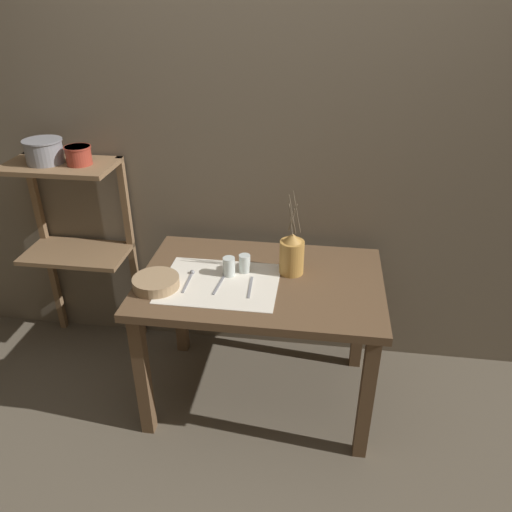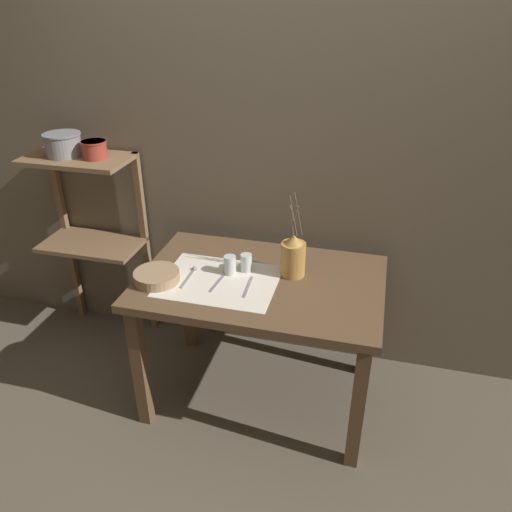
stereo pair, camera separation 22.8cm
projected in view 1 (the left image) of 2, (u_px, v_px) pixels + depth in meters
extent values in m
plane|color=brown|center=(260.00, 393.00, 2.69)|extent=(12.00, 12.00, 0.00)
cube|color=#6B5E4C|center=(274.00, 149.00, 2.53)|extent=(7.00, 0.06, 2.40)
cube|color=brown|center=(261.00, 282.00, 2.35)|extent=(1.14, 0.75, 0.04)
cube|color=brown|center=(143.00, 376.00, 2.31)|extent=(0.06, 0.06, 0.68)
cube|color=brown|center=(366.00, 398.00, 2.19)|extent=(0.06, 0.06, 0.68)
cube|color=brown|center=(180.00, 301.00, 2.86)|extent=(0.06, 0.06, 0.68)
cube|color=brown|center=(360.00, 315.00, 2.74)|extent=(0.06, 0.06, 0.68)
cube|color=brown|center=(59.00, 166.00, 2.52)|extent=(0.56, 0.31, 0.02)
cube|color=brown|center=(77.00, 253.00, 2.76)|extent=(0.56, 0.31, 0.02)
cube|color=brown|center=(47.00, 248.00, 2.94)|extent=(0.04, 0.04, 1.15)
cube|color=brown|center=(132.00, 254.00, 2.87)|extent=(0.04, 0.04, 1.15)
cube|color=silver|center=(220.00, 283.00, 2.30)|extent=(0.54, 0.42, 0.00)
cylinder|color=#B7843D|center=(292.00, 257.00, 2.35)|extent=(0.12, 0.12, 0.17)
cone|color=#B7843D|center=(292.00, 238.00, 2.30)|extent=(0.09, 0.09, 0.04)
cylinder|color=brown|center=(292.00, 215.00, 2.23)|extent=(0.04, 0.02, 0.20)
cylinder|color=brown|center=(293.00, 218.00, 2.25)|extent=(0.04, 0.03, 0.15)
cylinder|color=brown|center=(292.00, 219.00, 2.25)|extent=(0.04, 0.02, 0.15)
cylinder|color=brown|center=(291.00, 218.00, 2.25)|extent=(0.03, 0.03, 0.16)
cylinder|color=brown|center=(291.00, 220.00, 2.28)|extent=(0.03, 0.03, 0.12)
cylinder|color=brown|center=(297.00, 212.00, 2.24)|extent=(0.04, 0.01, 0.21)
cylinder|color=#9E7F5B|center=(156.00, 282.00, 2.26)|extent=(0.21, 0.21, 0.05)
cylinder|color=silver|center=(229.00, 266.00, 2.34)|extent=(0.06, 0.06, 0.09)
cylinder|color=silver|center=(245.00, 263.00, 2.38)|extent=(0.05, 0.05, 0.09)
cube|color=gray|center=(188.00, 282.00, 2.30)|extent=(0.01, 0.18, 0.00)
sphere|color=gray|center=(192.00, 272.00, 2.38)|extent=(0.02, 0.02, 0.02)
cube|color=gray|center=(219.00, 284.00, 2.29)|extent=(0.03, 0.18, 0.00)
sphere|color=gray|center=(225.00, 274.00, 2.36)|extent=(0.02, 0.02, 0.02)
cube|color=gray|center=(250.00, 287.00, 2.27)|extent=(0.02, 0.18, 0.00)
cylinder|color=gray|center=(44.00, 151.00, 2.49)|extent=(0.18, 0.18, 0.12)
cylinder|color=gray|center=(42.00, 140.00, 2.46)|extent=(0.19, 0.19, 0.01)
cylinder|color=#9E3828|center=(79.00, 155.00, 2.47)|extent=(0.12, 0.12, 0.09)
cylinder|color=#9E3828|center=(77.00, 147.00, 2.45)|extent=(0.13, 0.13, 0.01)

